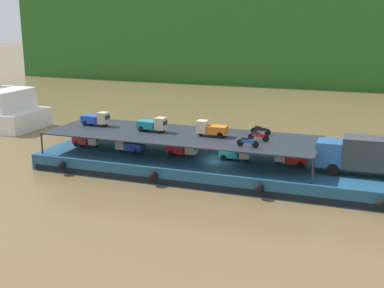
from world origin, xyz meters
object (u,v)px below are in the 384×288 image
(mini_truck_lower_stern, at_px, (87,139))
(mini_truck_upper_stern, at_px, (96,119))
(motorcycle_upper_centre, at_px, (258,136))
(mini_truck_upper_mid, at_px, (153,124))
(mini_truck_lower_bow, at_px, (291,157))
(covered_lorry, at_px, (363,155))
(cargo_barge, at_px, (220,168))
(mini_truck_upper_fore, at_px, (211,129))
(mini_truck_lower_fore, at_px, (236,153))
(motorcycle_upper_stbd, at_px, (260,130))
(mini_truck_lower_aft, at_px, (130,145))
(motorcycle_upper_port, at_px, (248,142))
(mini_truck_lower_mid, at_px, (183,148))

(mini_truck_lower_stern, bearing_deg, mini_truck_upper_stern, 41.32)
(motorcycle_upper_centre, bearing_deg, mini_truck_upper_mid, 178.83)
(mini_truck_lower_bow, xyz_separation_m, motorcycle_upper_centre, (-2.76, -0.52, 1.74))
(covered_lorry, bearing_deg, mini_truck_lower_bow, 171.80)
(covered_lorry, bearing_deg, cargo_barge, 178.60)
(cargo_barge, bearing_deg, mini_truck_upper_mid, 177.96)
(mini_truck_upper_stern, distance_m, motorcycle_upper_centre, 16.32)
(cargo_barge, relative_size, mini_truck_upper_fore, 12.30)
(mini_truck_lower_fore, distance_m, motorcycle_upper_stbd, 3.19)
(mini_truck_upper_stern, relative_size, mini_truck_upper_mid, 0.99)
(motorcycle_upper_stbd, bearing_deg, motorcycle_upper_centre, -81.84)
(motorcycle_upper_stbd, bearing_deg, mini_truck_lower_fore, -129.87)
(mini_truck_lower_aft, bearing_deg, motorcycle_upper_stbd, 13.87)
(mini_truck_lower_fore, height_order, motorcycle_upper_stbd, motorcycle_upper_stbd)
(covered_lorry, distance_m, mini_truck_upper_fore, 12.98)
(motorcycle_upper_port, distance_m, motorcycle_upper_centre, 2.40)
(mini_truck_lower_mid, relative_size, mini_truck_upper_stern, 0.99)
(mini_truck_upper_stern, relative_size, motorcycle_upper_stbd, 1.46)
(mini_truck_lower_stern, height_order, mini_truck_lower_fore, same)
(cargo_barge, xyz_separation_m, mini_truck_lower_aft, (-8.72, -0.49, 1.44))
(mini_truck_upper_stern, xyz_separation_m, motorcycle_upper_centre, (16.30, -0.70, -0.26))
(mini_truck_lower_bow, relative_size, motorcycle_upper_port, 1.46)
(covered_lorry, height_order, motorcycle_upper_centre, covered_lorry)
(mini_truck_lower_stern, relative_size, mini_truck_lower_bow, 1.00)
(mini_truck_lower_fore, bearing_deg, mini_truck_upper_fore, -178.84)
(covered_lorry, distance_m, motorcycle_upper_stbd, 9.38)
(mini_truck_lower_stern, relative_size, mini_truck_upper_mid, 1.00)
(motorcycle_upper_stbd, bearing_deg, motorcycle_upper_port, -90.18)
(mini_truck_upper_mid, height_order, motorcycle_upper_centre, mini_truck_upper_mid)
(mini_truck_upper_stern, distance_m, mini_truck_upper_fore, 12.00)
(cargo_barge, bearing_deg, mini_truck_upper_stern, 176.77)
(covered_lorry, xyz_separation_m, motorcycle_upper_port, (-8.97, -2.04, 0.74))
(mini_truck_upper_stern, height_order, motorcycle_upper_centre, mini_truck_upper_stern)
(covered_lorry, height_order, motorcycle_upper_stbd, covered_lorry)
(mini_truck_upper_stern, bearing_deg, mini_truck_lower_bow, -0.54)
(mini_truck_lower_mid, xyz_separation_m, mini_truck_upper_fore, (2.66, 0.20, 2.00))
(motorcycle_upper_stbd, bearing_deg, mini_truck_upper_fore, -152.17)
(mini_truck_lower_aft, xyz_separation_m, mini_truck_lower_bow, (14.83, 1.05, 0.00))
(mini_truck_lower_bow, bearing_deg, covered_lorry, -8.20)
(mini_truck_upper_mid, relative_size, mini_truck_upper_fore, 1.01)
(mini_truck_lower_aft, distance_m, mini_truck_upper_mid, 2.96)
(mini_truck_lower_bow, bearing_deg, mini_truck_upper_mid, -178.59)
(mini_truck_lower_fore, relative_size, mini_truck_upper_fore, 1.01)
(motorcycle_upper_stbd, bearing_deg, covered_lorry, -16.74)
(mini_truck_upper_fore, bearing_deg, covered_lorry, -2.63)
(cargo_barge, bearing_deg, covered_lorry, -1.40)
(mini_truck_lower_fore, relative_size, motorcycle_upper_port, 1.47)
(mini_truck_lower_mid, height_order, motorcycle_upper_stbd, motorcycle_upper_stbd)
(mini_truck_lower_aft, height_order, mini_truck_upper_stern, mini_truck_upper_stern)
(mini_truck_lower_stern, distance_m, mini_truck_upper_fore, 12.87)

